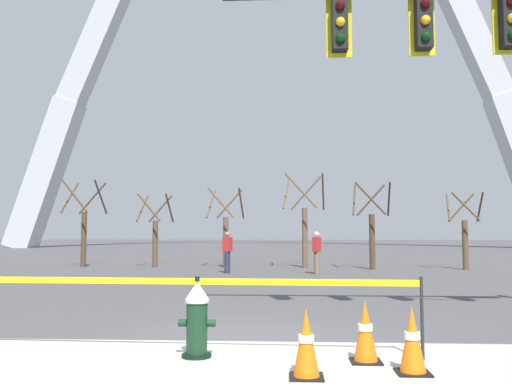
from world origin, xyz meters
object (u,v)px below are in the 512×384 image
Objects in this scene: traffic_cone_curb_edge at (365,332)px; monument_arch at (280,48)px; pedestrian_standing_center at (317,252)px; fire_hydrant at (197,319)px; traffic_cone_by_hydrant at (306,344)px; pedestrian_walking_left at (227,252)px; traffic_cone_mid_sidewalk at (412,341)px.

monument_arch reaches higher than traffic_cone_curb_edge.
pedestrian_standing_center is (0.22, 13.78, 0.46)m from traffic_cone_curb_edge.
fire_hydrant reaches higher than traffic_cone_curb_edge.
monument_arch is 40.89m from pedestrian_standing_center.
traffic_cone_by_hydrant is 1.02m from traffic_cone_curb_edge.
traffic_cone_curb_edge is at bearing -4.43° from fire_hydrant.
traffic_cone_by_hydrant is at bearing -33.83° from fire_hydrant.
pedestrian_walking_left is 1.00× the size of pedestrian_standing_center.
pedestrian_standing_center is at bearing 86.29° from traffic_cone_by_hydrant.
pedestrian_walking_left is at bearing 103.94° from traffic_cone_mid_sidewalk.
traffic_cone_mid_sidewalk is 53.91m from monument_arch.
monument_arch reaches higher than pedestrian_standing_center.
pedestrian_standing_center is at bearing 80.62° from fire_hydrant.
traffic_cone_by_hydrant is 1.18m from traffic_cone_mid_sidewalk.
monument_arch is at bearing 90.85° from traffic_cone_by_hydrant.
traffic_cone_mid_sidewalk is at bearing -89.12° from pedestrian_standing_center.
traffic_cone_mid_sidewalk is 14.99m from pedestrian_walking_left.
traffic_cone_mid_sidewalk is 0.46× the size of pedestrian_walking_left.
pedestrian_walking_left reaches higher than fire_hydrant.
traffic_cone_curb_edge is 13.79m from pedestrian_standing_center.
traffic_cone_by_hydrant is 0.01× the size of monument_arch.
traffic_cone_mid_sidewalk is 14.28m from pedestrian_standing_center.
pedestrian_walking_left is 3.40m from pedestrian_standing_center.
monument_arch reaches higher than fire_hydrant.
pedestrian_walking_left and pedestrian_standing_center have the same top height.
pedestrian_standing_center is (0.94, 14.50, 0.46)m from traffic_cone_by_hydrant.
traffic_cone_mid_sidewalk is 0.46× the size of pedestrian_standing_center.
traffic_cone_mid_sidewalk is at bearing -87.81° from monument_arch.
traffic_cone_curb_edge is 0.01× the size of monument_arch.
monument_arch is (-0.74, 49.92, 20.83)m from traffic_cone_by_hydrant.
pedestrian_walking_left is (-3.17, 14.05, 0.46)m from traffic_cone_curb_edge.
traffic_cone_by_hydrant is 54.09m from monument_arch.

